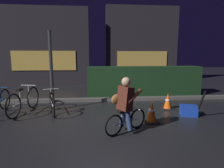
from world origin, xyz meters
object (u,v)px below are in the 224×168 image
object	(u,v)px
parked_bike_center_left	(52,103)
traffic_cone_near	(152,112)
parked_bike_left_mid	(24,101)
cyclist	(125,105)
blue_crate	(189,111)
closed_umbrella	(200,104)
traffic_cone_far	(168,101)
street_post	(51,71)

from	to	relation	value
parked_bike_center_left	traffic_cone_near	world-z (taller)	parked_bike_center_left
parked_bike_left_mid	cyclist	world-z (taller)	cyclist
parked_bike_center_left	traffic_cone_near	bearing A→B (deg)	-127.51
blue_crate	closed_umbrella	xyz separation A→B (m)	(0.18, -0.25, 0.25)
traffic_cone_far	cyclist	bearing A→B (deg)	-135.16
traffic_cone_near	parked_bike_left_mid	bearing A→B (deg)	163.02
parked_bike_left_mid	blue_crate	size ratio (longest dim) A/B	3.92
parked_bike_left_mid	traffic_cone_near	distance (m)	3.72
parked_bike_left_mid	closed_umbrella	bearing A→B (deg)	-90.73
traffic_cone_near	cyclist	size ratio (longest dim) A/B	0.44
parked_bike_left_mid	traffic_cone_far	bearing A→B (deg)	-79.92
street_post	blue_crate	world-z (taller)	street_post
parked_bike_center_left	blue_crate	xyz separation A→B (m)	(3.93, -0.61, -0.17)
traffic_cone_near	street_post	bearing A→B (deg)	154.85
parked_bike_center_left	blue_crate	bearing A→B (deg)	-116.05
parked_bike_center_left	closed_umbrella	xyz separation A→B (m)	(4.12, -0.86, 0.08)
cyclist	parked_bike_center_left	bearing A→B (deg)	108.87
cyclist	closed_umbrella	size ratio (longest dim) A/B	1.47
parked_bike_center_left	closed_umbrella	world-z (taller)	closed_umbrella
traffic_cone_near	blue_crate	xyz separation A→B (m)	(1.20, 0.40, -0.11)
traffic_cone_near	blue_crate	distance (m)	1.27
traffic_cone_far	cyclist	distance (m)	2.37
street_post	parked_bike_center_left	bearing A→B (deg)	-82.89
parked_bike_left_mid	closed_umbrella	world-z (taller)	parked_bike_left_mid
blue_crate	traffic_cone_near	bearing A→B (deg)	-161.60
traffic_cone_far	street_post	bearing A→B (deg)	176.74
parked_bike_left_mid	traffic_cone_near	world-z (taller)	parked_bike_left_mid
traffic_cone_far	blue_crate	xyz separation A→B (m)	(0.34, -0.69, -0.10)
blue_crate	closed_umbrella	world-z (taller)	closed_umbrella
parked_bike_left_mid	cyclist	size ratio (longest dim) A/B	1.38
street_post	cyclist	distance (m)	2.78
traffic_cone_near	closed_umbrella	distance (m)	1.40
parked_bike_center_left	traffic_cone_far	distance (m)	3.60
parked_bike_left_mid	cyclist	distance (m)	3.22
street_post	blue_crate	distance (m)	4.21
traffic_cone_near	traffic_cone_far	bearing A→B (deg)	51.62
parked_bike_center_left	traffic_cone_near	size ratio (longest dim) A/B	2.65
parked_bike_left_mid	parked_bike_center_left	distance (m)	0.83
street_post	parked_bike_left_mid	world-z (taller)	street_post
parked_bike_left_mid	closed_umbrella	size ratio (longest dim) A/B	2.03
traffic_cone_near	cyclist	world-z (taller)	cyclist
parked_bike_center_left	traffic_cone_far	world-z (taller)	parked_bike_center_left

